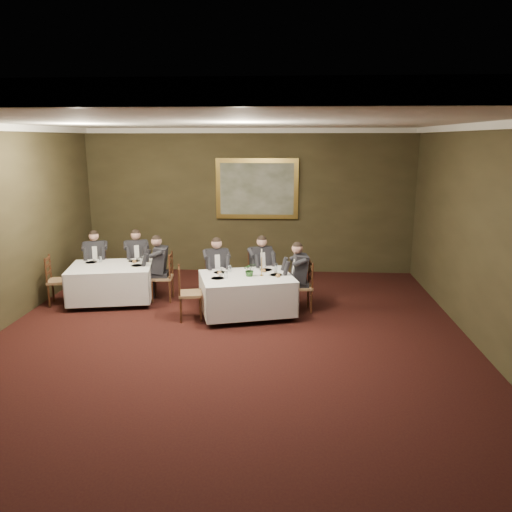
# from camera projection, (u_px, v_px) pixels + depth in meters

# --- Properties ---
(ground) EXTENTS (10.00, 10.00, 0.00)m
(ground) POSITION_uv_depth(u_px,v_px,m) (225.00, 353.00, 7.75)
(ground) COLOR black
(ground) RESTS_ON ground
(ceiling) EXTENTS (8.00, 10.00, 0.10)m
(ceiling) POSITION_uv_depth(u_px,v_px,m) (221.00, 120.00, 6.94)
(ceiling) COLOR silver
(ceiling) RESTS_ON back_wall
(back_wall) EXTENTS (8.00, 0.10, 3.50)m
(back_wall) POSITION_uv_depth(u_px,v_px,m) (249.00, 202.00, 12.20)
(back_wall) COLOR #312A18
(back_wall) RESTS_ON ground
(front_wall) EXTENTS (8.00, 0.10, 3.50)m
(front_wall) POSITION_uv_depth(u_px,v_px,m) (97.00, 447.00, 2.49)
(front_wall) COLOR #312A18
(front_wall) RESTS_ON ground
(right_wall) EXTENTS (0.10, 10.00, 3.50)m
(right_wall) POSITION_uv_depth(u_px,v_px,m) (502.00, 247.00, 7.10)
(right_wall) COLOR #312A18
(right_wall) RESTS_ON ground
(crown_molding) EXTENTS (8.00, 10.00, 0.12)m
(crown_molding) POSITION_uv_depth(u_px,v_px,m) (222.00, 125.00, 6.96)
(crown_molding) COLOR white
(crown_molding) RESTS_ON back_wall
(table_main) EXTENTS (1.97, 1.69, 0.67)m
(table_main) POSITION_uv_depth(u_px,v_px,m) (247.00, 292.00, 9.35)
(table_main) COLOR #33180E
(table_main) RESTS_ON ground
(table_second) EXTENTS (1.83, 1.52, 0.67)m
(table_second) POSITION_uv_depth(u_px,v_px,m) (111.00, 281.00, 10.09)
(table_second) COLOR #33180E
(table_second) RESTS_ON ground
(chair_main_backleft) EXTENTS (0.54, 0.53, 1.00)m
(chair_main_backleft) POSITION_uv_depth(u_px,v_px,m) (217.00, 289.00, 10.12)
(chair_main_backleft) COLOR olive
(chair_main_backleft) RESTS_ON ground
(diner_main_backleft) EXTENTS (0.52, 0.57, 1.35)m
(diner_main_backleft) POSITION_uv_depth(u_px,v_px,m) (217.00, 278.00, 10.05)
(diner_main_backleft) COLOR black
(diner_main_backleft) RESTS_ON chair_main_backleft
(chair_main_backright) EXTENTS (0.57, 0.56, 1.00)m
(chair_main_backright) POSITION_uv_depth(u_px,v_px,m) (260.00, 286.00, 10.30)
(chair_main_backright) COLOR olive
(chair_main_backright) RESTS_ON ground
(diner_main_backright) EXTENTS (0.56, 0.60, 1.35)m
(diner_main_backright) POSITION_uv_depth(u_px,v_px,m) (260.00, 275.00, 10.24)
(diner_main_backright) COLOR black
(diner_main_backright) RESTS_ON chair_main_backright
(chair_main_endleft) EXTENTS (0.50, 0.52, 1.00)m
(chair_main_endleft) POSITION_uv_depth(u_px,v_px,m) (190.00, 304.00, 9.17)
(chair_main_endleft) COLOR olive
(chair_main_endleft) RESTS_ON ground
(chair_main_endright) EXTENTS (0.47, 0.49, 1.00)m
(chair_main_endright) POSITION_uv_depth(u_px,v_px,m) (301.00, 297.00, 9.60)
(chair_main_endright) COLOR olive
(chair_main_endright) RESTS_ON ground
(diner_main_endright) EXTENTS (0.53, 0.46, 1.35)m
(diner_main_endright) POSITION_uv_depth(u_px,v_px,m) (301.00, 285.00, 9.55)
(diner_main_endright) COLOR black
(diner_main_endright) RESTS_ON chair_main_endright
(chair_sec_backleft) EXTENTS (0.54, 0.53, 1.00)m
(chair_sec_backleft) POSITION_uv_depth(u_px,v_px,m) (97.00, 278.00, 10.87)
(chair_sec_backleft) COLOR olive
(chair_sec_backleft) RESTS_ON ground
(diner_sec_backleft) EXTENTS (0.52, 0.58, 1.35)m
(diner_sec_backleft) POSITION_uv_depth(u_px,v_px,m) (96.00, 268.00, 10.81)
(diner_sec_backleft) COLOR black
(diner_sec_backleft) RESTS_ON chair_sec_backleft
(chair_sec_backright) EXTENTS (0.55, 0.54, 1.00)m
(chair_sec_backright) POSITION_uv_depth(u_px,v_px,m) (138.00, 277.00, 10.98)
(chair_sec_backright) COLOR olive
(chair_sec_backright) RESTS_ON ground
(diner_sec_backright) EXTENTS (0.54, 0.59, 1.35)m
(diner_sec_backright) POSITION_uv_depth(u_px,v_px,m) (137.00, 267.00, 10.92)
(diner_sec_backright) COLOR black
(diner_sec_backright) RESTS_ON chair_sec_backright
(chair_sec_endright) EXTENTS (0.45, 0.47, 1.00)m
(chair_sec_endright) POSITION_uv_depth(u_px,v_px,m) (163.00, 287.00, 10.25)
(chair_sec_endright) COLOR olive
(chair_sec_endright) RESTS_ON ground
(diner_sec_endright) EXTENTS (0.51, 0.44, 1.35)m
(diner_sec_endright) POSITION_uv_depth(u_px,v_px,m) (162.00, 276.00, 10.20)
(diner_sec_endright) COLOR black
(diner_sec_endright) RESTS_ON chair_sec_endright
(chair_sec_endleft) EXTENTS (0.51, 0.53, 1.00)m
(chair_sec_endleft) POSITION_uv_depth(u_px,v_px,m) (60.00, 290.00, 10.00)
(chair_sec_endleft) COLOR olive
(chair_sec_endleft) RESTS_ON ground
(centerpiece) EXTENTS (0.29, 0.27, 0.27)m
(centerpiece) POSITION_uv_depth(u_px,v_px,m) (250.00, 269.00, 9.23)
(centerpiece) COLOR #2D5926
(centerpiece) RESTS_ON table_main
(candlestick) EXTENTS (0.08, 0.08, 0.52)m
(candlestick) POSITION_uv_depth(u_px,v_px,m) (262.00, 266.00, 9.25)
(candlestick) COLOR gold
(candlestick) RESTS_ON table_main
(place_setting_table_main) EXTENTS (0.33, 0.31, 0.14)m
(place_setting_table_main) POSITION_uv_depth(u_px,v_px,m) (223.00, 270.00, 9.53)
(place_setting_table_main) COLOR white
(place_setting_table_main) RESTS_ON table_main
(place_setting_table_second) EXTENTS (0.33, 0.31, 0.14)m
(place_setting_table_second) POSITION_uv_depth(u_px,v_px,m) (94.00, 261.00, 10.30)
(place_setting_table_second) COLOR white
(place_setting_table_second) RESTS_ON table_second
(painting) EXTENTS (1.99, 0.09, 1.46)m
(painting) POSITION_uv_depth(u_px,v_px,m) (257.00, 189.00, 12.05)
(painting) COLOR gold
(painting) RESTS_ON back_wall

